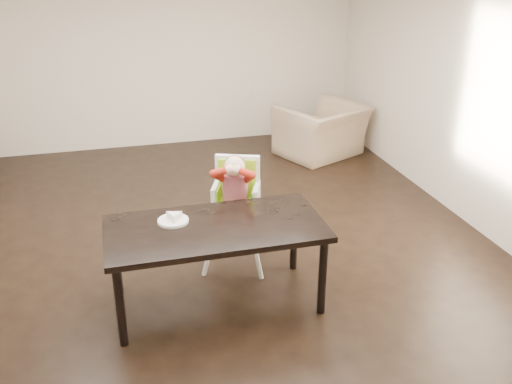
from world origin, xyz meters
TOP-DOWN VIEW (x-y plane):
  - ground at (0.00, 0.00)m, footprint 7.00×7.00m
  - room_walls at (0.00, 0.00)m, footprint 6.02×7.02m
  - dining_table at (-0.01, -0.89)m, footprint 1.80×0.90m
  - high_chair at (0.31, -0.25)m, footprint 0.60×0.60m
  - plate at (-0.33, -0.73)m, footprint 0.34×0.34m
  - armchair at (2.20, 2.39)m, footprint 1.34×1.14m

SIDE VIEW (x-z plane):
  - ground at x=0.00m, z-range 0.00..0.00m
  - armchair at x=2.20m, z-range 0.00..0.99m
  - dining_table at x=-0.01m, z-range 0.30..1.05m
  - plate at x=-0.33m, z-range 0.74..0.81m
  - high_chair at x=0.31m, z-range 0.23..1.34m
  - room_walls at x=0.00m, z-range 0.50..3.21m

